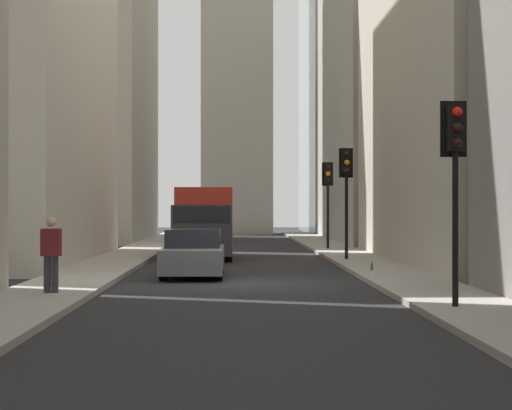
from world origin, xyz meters
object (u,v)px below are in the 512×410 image
pedestrian (51,252)px  hatchback_grey (193,254)px  traffic_light_midblock (346,177)px  delivery_truck (204,222)px  traffic_light_far_junction (328,185)px  traffic_light_foreground (455,155)px  discarded_bottle (372,267)px

pedestrian → hatchback_grey: bearing=-24.3°
pedestrian → traffic_light_midblock: bearing=-32.1°
delivery_truck → traffic_light_far_junction: bearing=-43.8°
traffic_light_midblock → pedestrian: (-13.21, 8.28, -2.11)m
traffic_light_foreground → discarded_bottle: 10.47m
traffic_light_midblock → discarded_bottle: (-6.22, -0.02, -2.92)m
traffic_light_foreground → traffic_light_midblock: traffic_light_midblock is taller
delivery_truck → discarded_bottle: delivery_truck is taller
traffic_light_foreground → traffic_light_far_junction: size_ratio=1.00×
traffic_light_midblock → traffic_light_far_junction: (8.70, -0.18, -0.08)m
delivery_truck → traffic_light_foreground: size_ratio=1.61×
traffic_light_foreground → pedestrian: 9.20m
traffic_light_foreground → pedestrian: bearing=70.0°
traffic_light_foreground → traffic_light_midblock: (16.29, 0.15, 0.08)m
discarded_bottle → hatchback_grey: bearing=95.9°
traffic_light_midblock → traffic_light_far_junction: traffic_light_midblock is taller
hatchback_grey → traffic_light_far_junction: bearing=-19.7°
traffic_light_midblock → traffic_light_far_junction: bearing=-1.2°
delivery_truck → pedestrian: size_ratio=3.79×
delivery_truck → hatchback_grey: bearing=-180.0°
traffic_light_far_junction → discarded_bottle: bearing=179.4°
hatchback_grey → pedestrian: pedestrian is taller
traffic_light_far_junction → discarded_bottle: traffic_light_far_junction is taller
delivery_truck → traffic_light_far_junction: (5.79, -5.56, 1.64)m
hatchback_grey → traffic_light_foreground: (-9.52, -5.52, 2.43)m
traffic_light_midblock → discarded_bottle: size_ratio=15.29×
pedestrian → discarded_bottle: 10.89m
hatchback_grey → traffic_light_midblock: traffic_light_midblock is taller
discarded_bottle → delivery_truck: bearing=30.6°
delivery_truck → traffic_light_far_junction: size_ratio=1.61×
traffic_light_far_junction → pedestrian: (-21.92, 8.47, -2.03)m
delivery_truck → traffic_light_far_junction: traffic_light_far_junction is taller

